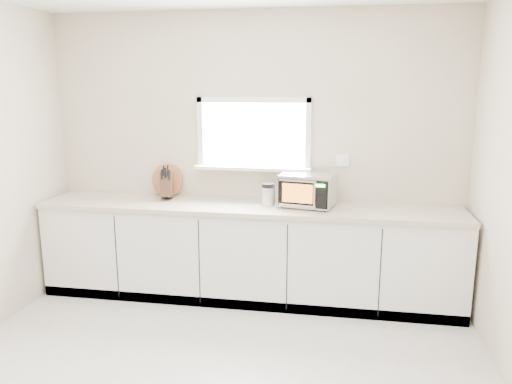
# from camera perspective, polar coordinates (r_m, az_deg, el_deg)

# --- Properties ---
(back_wall) EXTENTS (4.00, 0.17, 2.70)m
(back_wall) POSITION_cam_1_polar(r_m,az_deg,el_deg) (4.85, -0.24, 4.45)
(back_wall) COLOR beige
(back_wall) RESTS_ON ground
(cabinets) EXTENTS (3.92, 0.60, 0.88)m
(cabinets) POSITION_cam_1_polar(r_m,az_deg,el_deg) (4.78, -0.85, -7.06)
(cabinets) COLOR silver
(cabinets) RESTS_ON ground
(countertop) EXTENTS (3.92, 0.64, 0.04)m
(countertop) POSITION_cam_1_polar(r_m,az_deg,el_deg) (4.64, -0.89, -1.74)
(countertop) COLOR #BDB19C
(countertop) RESTS_ON cabinets
(microwave) EXTENTS (0.53, 0.46, 0.30)m
(microwave) POSITION_cam_1_polar(r_m,az_deg,el_deg) (4.58, 5.93, 0.31)
(microwave) COLOR black
(microwave) RESTS_ON countertop
(knife_block) EXTENTS (0.17, 0.26, 0.34)m
(knife_block) POSITION_cam_1_polar(r_m,az_deg,el_deg) (4.93, -10.20, 0.87)
(knife_block) COLOR #463019
(knife_block) RESTS_ON countertop
(cutting_board) EXTENTS (0.32, 0.08, 0.32)m
(cutting_board) POSITION_cam_1_polar(r_m,az_deg,el_deg) (5.06, -10.09, 1.34)
(cutting_board) COLOR #9C633C
(cutting_board) RESTS_ON countertop
(coffee_grinder) EXTENTS (0.15, 0.15, 0.22)m
(coffee_grinder) POSITION_cam_1_polar(r_m,az_deg,el_deg) (4.59, 1.42, -0.28)
(coffee_grinder) COLOR silver
(coffee_grinder) RESTS_ON countertop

